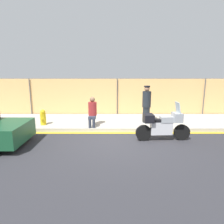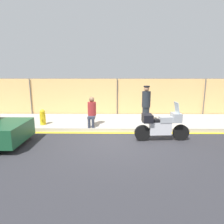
# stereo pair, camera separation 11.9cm
# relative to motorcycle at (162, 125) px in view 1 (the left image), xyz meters

# --- Properties ---
(ground_plane) EXTENTS (120.00, 120.00, 0.00)m
(ground_plane) POSITION_rel_motorcycle_xyz_m (-1.65, -0.05, -0.61)
(ground_plane) COLOR #2D2D33
(sidewalk) EXTENTS (37.06, 2.99, 0.18)m
(sidewalk) POSITION_rel_motorcycle_xyz_m (-1.65, 2.49, -0.52)
(sidewalk) COLOR #ADA89E
(sidewalk) RESTS_ON ground_plane
(curb_paint_stripe) EXTENTS (37.06, 0.18, 0.01)m
(curb_paint_stripe) POSITION_rel_motorcycle_xyz_m (-1.65, 0.91, -0.61)
(curb_paint_stripe) COLOR gold
(curb_paint_stripe) RESTS_ON ground_plane
(storefront_fence) EXTENTS (35.21, 0.17, 2.21)m
(storefront_fence) POSITION_rel_motorcycle_xyz_m (-1.65, 4.08, 0.49)
(storefront_fence) COLOR #E5B26B
(storefront_fence) RESTS_ON ground_plane
(motorcycle) EXTENTS (2.12, 0.57, 1.51)m
(motorcycle) POSITION_rel_motorcycle_xyz_m (0.00, 0.00, 0.00)
(motorcycle) COLOR black
(motorcycle) RESTS_ON ground_plane
(officer_standing) EXTENTS (0.41, 0.41, 1.78)m
(officer_standing) POSITION_rel_motorcycle_xyz_m (-0.29, 2.08, 0.47)
(officer_standing) COLOR #1E2328
(officer_standing) RESTS_ON sidewalk
(person_seated_on_curb) EXTENTS (0.38, 0.68, 1.32)m
(person_seated_on_curb) POSITION_rel_motorcycle_xyz_m (-2.84, 1.47, 0.30)
(person_seated_on_curb) COLOR #2D3342
(person_seated_on_curb) RESTS_ON sidewalk
(fire_hydrant) EXTENTS (0.26, 0.32, 0.72)m
(fire_hydrant) POSITION_rel_motorcycle_xyz_m (-5.16, 1.62, -0.08)
(fire_hydrant) COLOR gold
(fire_hydrant) RESTS_ON sidewalk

